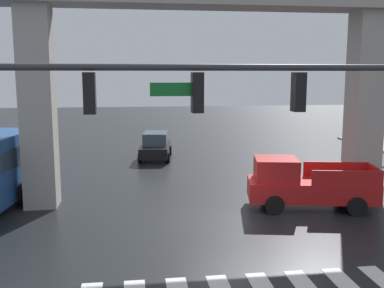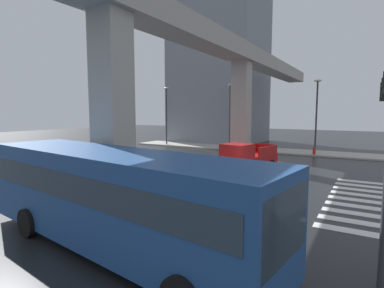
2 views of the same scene
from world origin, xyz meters
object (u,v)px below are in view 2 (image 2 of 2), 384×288
object	(u,v)px
city_bus	(113,193)
fire_hydrant	(314,151)
pickup_truck	(246,158)
street_lamp_mid_block	(230,109)
street_lamp_near_corner	(317,108)
sedan_black	(68,157)
street_lamp_far_north	(166,109)

from	to	relation	value
city_bus	fire_hydrant	size ratio (longest dim) A/B	12.98
pickup_truck	street_lamp_mid_block	xyz separation A→B (m)	(11.24, 6.19, 3.57)
city_bus	fire_hydrant	world-z (taller)	city_bus
street_lamp_near_corner	fire_hydrant	size ratio (longest dim) A/B	8.52
city_bus	sedan_black	size ratio (longest dim) A/B	2.46
street_lamp_mid_block	street_lamp_near_corner	bearing A→B (deg)	-90.00
city_bus	fire_hydrant	distance (m)	24.20
street_lamp_mid_block	city_bus	bearing A→B (deg)	-164.22
street_lamp_far_north	sedan_black	bearing A→B (deg)	-169.68
sedan_black	street_lamp_far_north	distance (m)	17.35
street_lamp_far_north	street_lamp_mid_block	bearing A→B (deg)	-90.00
street_lamp_mid_block	street_lamp_far_north	xyz separation A→B (m)	(0.00, 8.56, 0.00)
street_lamp_far_north	pickup_truck	bearing A→B (deg)	-127.31
street_lamp_far_north	fire_hydrant	xyz separation A→B (m)	(-0.40, -17.48, -4.13)
street_lamp_near_corner	street_lamp_far_north	world-z (taller)	same
city_bus	street_lamp_near_corner	world-z (taller)	street_lamp_near_corner
street_lamp_mid_block	fire_hydrant	world-z (taller)	street_lamp_mid_block
street_lamp_near_corner	street_lamp_mid_block	world-z (taller)	same
sedan_black	street_lamp_near_corner	distance (m)	22.38
pickup_truck	sedan_black	xyz separation A→B (m)	(-5.43, 11.71, -0.14)
street_lamp_mid_block	sedan_black	bearing A→B (deg)	161.68
fire_hydrant	street_lamp_far_north	bearing A→B (deg)	88.69
street_lamp_far_north	fire_hydrant	bearing A→B (deg)	-91.31
street_lamp_far_north	city_bus	bearing A→B (deg)	-147.70
street_lamp_near_corner	street_lamp_far_north	distance (m)	17.50
city_bus	pickup_truck	bearing A→B (deg)	3.14
street_lamp_near_corner	street_lamp_mid_block	bearing A→B (deg)	90.00
fire_hydrant	sedan_black	bearing A→B (deg)	138.42
pickup_truck	street_lamp_far_north	distance (m)	18.89
pickup_truck	fire_hydrant	xyz separation A→B (m)	(10.84, -2.73, -0.56)
city_bus	fire_hydrant	xyz separation A→B (m)	(24.08, -2.00, -1.29)
city_bus	street_lamp_mid_block	bearing A→B (deg)	15.78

